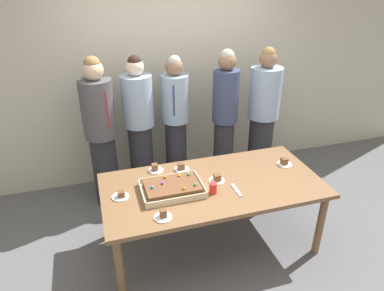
{
  "coord_description": "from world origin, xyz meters",
  "views": [
    {
      "loc": [
        -0.98,
        -2.55,
        2.51
      ],
      "look_at": [
        -0.16,
        0.15,
        1.07
      ],
      "focal_mm": 32.62,
      "sensor_mm": 36.0,
      "label": 1
    }
  ],
  "objects": [
    {
      "name": "ground_plane",
      "position": [
        0.0,
        0.0,
        0.0
      ],
      "size": [
        12.0,
        12.0,
        0.0
      ],
      "primitive_type": "plane",
      "color": "#5B5B60"
    },
    {
      "name": "person_left_edge_reaching",
      "position": [
        -0.49,
        1.15,
        0.88
      ],
      "size": [
        0.35,
        0.35,
        1.7
      ],
      "rotation": [
        0.0,
        0.0,
        -1.49
      ],
      "color": "#28282D",
      "rests_on": "ground_plane"
    },
    {
      "name": "sheet_cake",
      "position": [
        -0.39,
        -0.01,
        0.76
      ],
      "size": [
        0.55,
        0.4,
        0.1
      ],
      "color": "beige",
      "rests_on": "party_table"
    },
    {
      "name": "cake_server_utensil",
      "position": [
        0.17,
        -0.16,
        0.72
      ],
      "size": [
        0.03,
        0.2,
        0.01
      ],
      "primitive_type": "cube",
      "color": "silver",
      "rests_on": "party_table"
    },
    {
      "name": "plated_slice_far_left",
      "position": [
        -0.55,
        -0.35,
        0.74
      ],
      "size": [
        0.15,
        0.15,
        0.08
      ],
      "color": "white",
      "rests_on": "party_table"
    },
    {
      "name": "interior_back_panel",
      "position": [
        0.0,
        1.6,
        1.5
      ],
      "size": [
        8.0,
        0.12,
        3.0
      ],
      "primitive_type": "cube",
      "color": "beige",
      "rests_on": "ground_plane"
    },
    {
      "name": "plated_slice_far_right",
      "position": [
        0.05,
        0.03,
        0.74
      ],
      "size": [
        0.15,
        0.15,
        0.07
      ],
      "color": "white",
      "rests_on": "party_table"
    },
    {
      "name": "plated_slice_near_right",
      "position": [
        -0.84,
        0.03,
        0.74
      ],
      "size": [
        0.15,
        0.15,
        0.06
      ],
      "color": "white",
      "rests_on": "party_table"
    },
    {
      "name": "drink_cup_nearest",
      "position": [
        -0.05,
        -0.14,
        0.77
      ],
      "size": [
        0.07,
        0.07,
        0.1
      ],
      "primitive_type": "cylinder",
      "color": "red",
      "rests_on": "party_table"
    },
    {
      "name": "person_striped_tie_right",
      "position": [
        -0.92,
        1.05,
        0.9
      ],
      "size": [
        0.35,
        0.35,
        1.74
      ],
      "rotation": [
        0.0,
        0.0,
        -1.11
      ],
      "color": "#28282D",
      "rests_on": "ground_plane"
    },
    {
      "name": "person_green_shirt_behind",
      "position": [
        1.03,
        1.03,
        0.88
      ],
      "size": [
        0.38,
        0.38,
        1.72
      ],
      "rotation": [
        0.0,
        0.0,
        -2.51
      ],
      "color": "#28282D",
      "rests_on": "ground_plane"
    },
    {
      "name": "plated_slice_center_front",
      "position": [
        -0.46,
        0.39,
        0.74
      ],
      "size": [
        0.15,
        0.15,
        0.07
      ],
      "color": "white",
      "rests_on": "party_table"
    },
    {
      "name": "person_serving_front",
      "position": [
        0.51,
        1.02,
        0.91
      ],
      "size": [
        0.3,
        0.3,
        1.73
      ],
      "rotation": [
        0.0,
        0.0,
        -2.3
      ],
      "color": "#28282D",
      "rests_on": "ground_plane"
    },
    {
      "name": "person_far_right_suit",
      "position": [
        -0.05,
        1.18,
        0.87
      ],
      "size": [
        0.32,
        0.32,
        1.66
      ],
      "rotation": [
        0.0,
        0.0,
        -1.85
      ],
      "color": "#28282D",
      "rests_on": "ground_plane"
    },
    {
      "name": "party_table",
      "position": [
        0.0,
        0.0,
        0.65
      ],
      "size": [
        2.04,
        0.99,
        0.72
      ],
      "color": "brown",
      "rests_on": "ground_plane"
    },
    {
      "name": "plated_slice_center_back",
      "position": [
        0.82,
        0.12,
        0.74
      ],
      "size": [
        0.15,
        0.15,
        0.07
      ],
      "color": "white",
      "rests_on": "party_table"
    },
    {
      "name": "plated_slice_near_left",
      "position": [
        -0.21,
        0.33,
        0.74
      ],
      "size": [
        0.15,
        0.15,
        0.07
      ],
      "color": "white",
      "rests_on": "party_table"
    }
  ]
}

